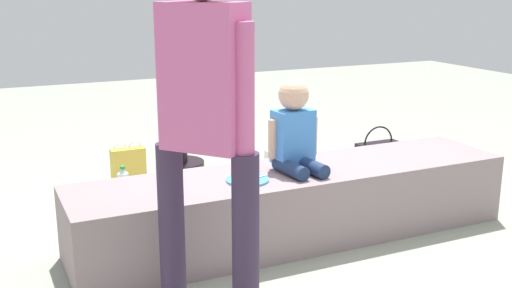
{
  "coord_description": "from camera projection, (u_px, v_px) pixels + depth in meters",
  "views": [
    {
      "loc": [
        -1.53,
        -2.8,
        1.36
      ],
      "look_at": [
        -0.37,
        -0.28,
        0.64
      ],
      "focal_mm": 43.51,
      "sensor_mm": 36.0,
      "label": 1
    }
  ],
  "objects": [
    {
      "name": "ground_plane",
      "position": [
        295.0,
        237.0,
        3.42
      ],
      "size": [
        12.0,
        12.0,
        0.0
      ],
      "primitive_type": "plane",
      "color": "#959D8B"
    },
    {
      "name": "concrete_ledge",
      "position": [
        296.0,
        204.0,
        3.37
      ],
      "size": [
        2.44,
        0.55,
        0.39
      ],
      "primitive_type": "cube",
      "color": "gray",
      "rests_on": "ground_plane"
    },
    {
      "name": "child_seated",
      "position": [
        294.0,
        131.0,
        3.28
      ],
      "size": [
        0.28,
        0.32,
        0.48
      ],
      "color": "navy",
      "rests_on": "concrete_ledge"
    },
    {
      "name": "adult_standing",
      "position": [
        205.0,
        101.0,
        2.38
      ],
      "size": [
        0.34,
        0.37,
        1.53
      ],
      "color": "#352540",
      "rests_on": "ground_plane"
    },
    {
      "name": "cake_plate",
      "position": [
        247.0,
        177.0,
        3.14
      ],
      "size": [
        0.22,
        0.22,
        0.07
      ],
      "color": "#4CA5D8",
      "rests_on": "concrete_ledge"
    },
    {
      "name": "gift_bag",
      "position": [
        128.0,
        166.0,
        4.28
      ],
      "size": [
        0.23,
        0.09,
        0.3
      ],
      "color": "gold",
      "rests_on": "ground_plane"
    },
    {
      "name": "railing_post",
      "position": [
        179.0,
        122.0,
        4.65
      ],
      "size": [
        0.36,
        0.36,
        0.96
      ],
      "color": "black",
      "rests_on": "ground_plane"
    },
    {
      "name": "water_bottle_near_gift",
      "position": [
        304.0,
        182.0,
        4.01
      ],
      "size": [
        0.07,
        0.07,
        0.24
      ],
      "color": "silver",
      "rests_on": "ground_plane"
    },
    {
      "name": "water_bottle_far_side",
      "position": [
        123.0,
        183.0,
        4.02
      ],
      "size": [
        0.07,
        0.07,
        0.22
      ],
      "color": "silver",
      "rests_on": "ground_plane"
    },
    {
      "name": "cake_box_white",
      "position": [
        292.0,
        161.0,
        4.6
      ],
      "size": [
        0.33,
        0.27,
        0.15
      ],
      "primitive_type": "cube",
      "rotation": [
        0.0,
        0.0,
        0.01
      ],
      "color": "white",
      "rests_on": "ground_plane"
    },
    {
      "name": "handbag_black_leather",
      "position": [
        377.0,
        158.0,
        4.49
      ],
      "size": [
        0.33,
        0.11,
        0.37
      ],
      "color": "black",
      "rests_on": "ground_plane"
    }
  ]
}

